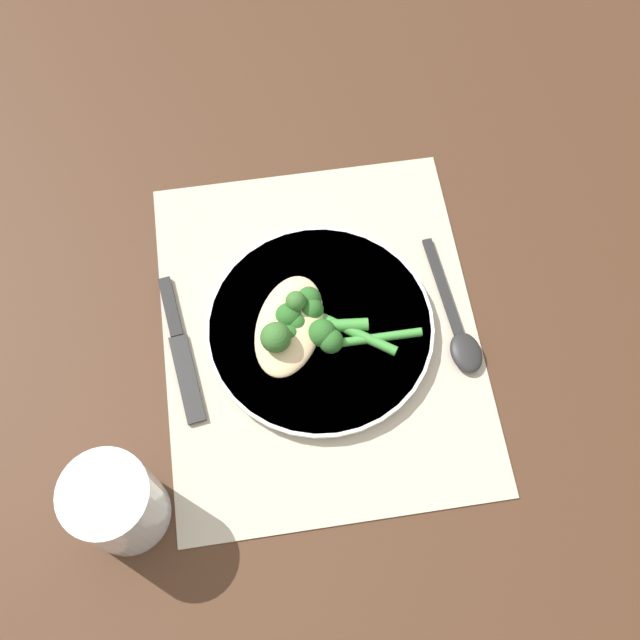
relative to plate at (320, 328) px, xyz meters
The scene contains 12 objects.
ground_plane 0.01m from the plate, ahead, with size 3.00×3.00×0.00m, color #422819.
placemat 0.01m from the plate, ahead, with size 0.43×0.35×0.00m.
plate is the anchor object (origin of this frame).
chicken_fillet 0.04m from the plate, 87.01° to the left, with size 0.14×0.11×0.02m.
pesto_dollop_primary 0.05m from the plate, 50.32° to the left, with size 0.02×0.02×0.02m.
pesto_dollop_secondary 0.07m from the plate, 112.31° to the left, with size 0.03×0.03×0.03m.
broccoli_stalk_rear 0.03m from the plate, 91.44° to the left, with size 0.05×0.10×0.03m.
broccoli_stalk_front 0.02m from the plate, ahead, with size 0.09×0.11×0.03m.
broccoli_stalk_right 0.03m from the plate, 149.41° to the right, with size 0.04×0.12×0.03m.
knife 0.16m from the plate, 88.65° to the left, with size 0.18×0.04×0.01m.
spoon 0.16m from the plate, 101.82° to the right, with size 0.17×0.04×0.01m.
water_glass 0.28m from the plate, 127.60° to the left, with size 0.08×0.08×0.11m.
Camera 1 is at (-0.32, 0.05, 0.77)m, focal length 42.00 mm.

